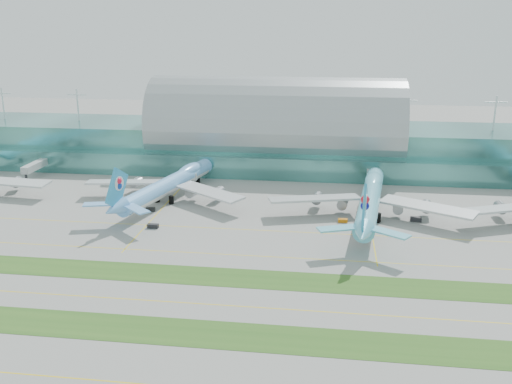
# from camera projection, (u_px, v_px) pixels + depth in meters

# --- Properties ---
(ground) EXTENTS (700.00, 700.00, 0.00)m
(ground) POSITION_uv_depth(u_px,v_px,m) (230.00, 281.00, 157.05)
(ground) COLOR gray
(ground) RESTS_ON ground
(terminal) EXTENTS (340.00, 69.10, 36.00)m
(terminal) POSITION_uv_depth(u_px,v_px,m) (276.00, 138.00, 275.02)
(terminal) COLOR #3D7A75
(terminal) RESTS_ON ground
(grass_strip_near) EXTENTS (420.00, 12.00, 0.08)m
(grass_strip_near) POSITION_uv_depth(u_px,v_px,m) (208.00, 334.00, 130.48)
(grass_strip_near) COLOR #2D591E
(grass_strip_near) RESTS_ON ground
(grass_strip_far) EXTENTS (420.00, 12.00, 0.08)m
(grass_strip_far) POSITION_uv_depth(u_px,v_px,m) (231.00, 278.00, 158.93)
(grass_strip_far) COLOR #2D591E
(grass_strip_far) RESTS_ON ground
(taxiline_b) EXTENTS (420.00, 0.35, 0.01)m
(taxiline_b) POSITION_uv_depth(u_px,v_px,m) (220.00, 305.00, 143.77)
(taxiline_b) COLOR yellow
(taxiline_b) RESTS_ON ground
(taxiline_c) EXTENTS (420.00, 0.35, 0.01)m
(taxiline_c) POSITION_uv_depth(u_px,v_px,m) (240.00, 255.00, 174.11)
(taxiline_c) COLOR yellow
(taxiline_c) RESTS_ON ground
(taxiline_d) EXTENTS (420.00, 0.35, 0.01)m
(taxiline_d) POSITION_uv_depth(u_px,v_px,m) (250.00, 230.00, 194.97)
(taxiline_d) COLOR yellow
(taxiline_d) RESTS_ON ground
(airliner_b) EXTENTS (67.53, 77.93, 21.73)m
(airliner_b) POSITION_uv_depth(u_px,v_px,m) (170.00, 183.00, 225.64)
(airliner_b) COLOR #70B4F8
(airliner_b) RESTS_ON ground
(airliner_c) EXTENTS (73.31, 83.73, 23.05)m
(airliner_c) POSITION_uv_depth(u_px,v_px,m) (370.00, 198.00, 205.55)
(airliner_c) COLOR #67C8E4
(airliner_c) RESTS_ON ground
(gse_c) EXTENTS (3.85, 1.76, 1.46)m
(gse_c) POSITION_uv_depth(u_px,v_px,m) (153.00, 226.00, 196.39)
(gse_c) COLOR black
(gse_c) RESTS_ON ground
(gse_d) EXTENTS (3.69, 2.45, 1.38)m
(gse_d) POSITION_uv_depth(u_px,v_px,m) (150.00, 209.00, 213.63)
(gse_d) COLOR black
(gse_d) RESTS_ON ground
(gse_e) EXTENTS (3.38, 1.86, 1.26)m
(gse_e) POSITION_uv_depth(u_px,v_px,m) (343.00, 220.00, 202.08)
(gse_e) COLOR #C1690B
(gse_e) RESTS_ON ground
(gse_f) EXTENTS (3.99, 2.11, 1.60)m
(gse_f) POSITION_uv_depth(u_px,v_px,m) (416.00, 219.00, 202.82)
(gse_f) COLOR black
(gse_f) RESTS_ON ground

